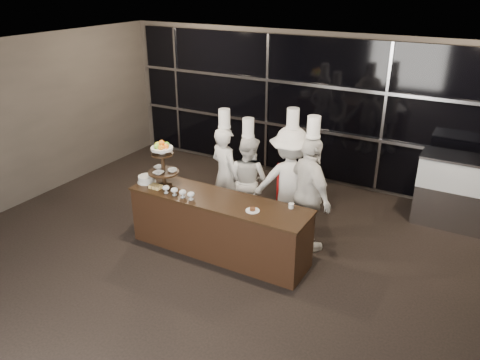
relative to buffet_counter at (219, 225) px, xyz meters
The scene contains 14 objects.
room 1.94m from the buffet_counter, 77.66° to the right, with size 10.00×10.00×10.00m.
window_wall 3.51m from the buffet_counter, 83.98° to the left, with size 8.60×0.10×2.80m.
buffet_counter is the anchor object (origin of this frame).
display_stand 1.33m from the buffet_counter, behind, with size 0.48×0.48×0.74m.
compotes 0.81m from the buffet_counter, 158.69° to the right, with size 0.57×0.11×0.12m.
layer_cake 1.41m from the buffet_counter, behind, with size 0.30×0.30×0.11m.
pastry_squares 1.16m from the buffet_counter, behind, with size 0.20×0.13×0.05m.
small_plate 0.79m from the buffet_counter, ahead, with size 0.20×0.20×0.05m.
chef_cup 1.20m from the buffet_counter, 13.22° to the left, with size 0.08×0.08×0.07m, color white.
display_case 4.08m from the buffet_counter, 41.34° to the left, with size 1.36×0.59×1.24m.
chef_a 1.15m from the buffet_counter, 115.72° to the left, with size 0.72×0.59×1.99m.
chef_b 1.16m from the buffet_counter, 95.19° to the left, with size 0.83×0.69×1.86m.
chef_c 1.35m from the buffet_counter, 57.21° to the left, with size 1.36×1.10×2.13m.
chef_d 1.45m from the buffet_counter, 34.14° to the left, with size 1.13×1.02×2.15m.
Camera 1 is at (2.98, -3.66, 3.97)m, focal length 35.00 mm.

